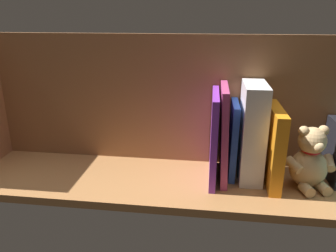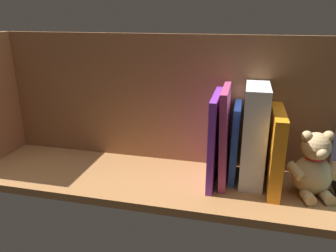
% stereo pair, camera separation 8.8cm
% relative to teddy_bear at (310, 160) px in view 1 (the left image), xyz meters
% --- Properties ---
extents(ground_plane, '(1.16, 0.30, 0.02)m').
position_rel_teddy_bear_xyz_m(ground_plane, '(0.38, 0.00, -0.09)').
color(ground_plane, '#9E6B3D').
extents(shelf_back_panel, '(1.16, 0.02, 0.39)m').
position_rel_teddy_bear_xyz_m(shelf_back_panel, '(0.38, -0.12, 0.12)').
color(shelf_back_panel, brown).
rests_on(shelf_back_panel, ground_plane).
extents(book_1, '(0.03, 0.13, 0.17)m').
position_rel_teddy_bear_xyz_m(book_1, '(-0.08, -0.05, 0.01)').
color(book_1, black).
rests_on(book_1, ground_plane).
extents(teddy_bear, '(0.13, 0.13, 0.17)m').
position_rel_teddy_bear_xyz_m(teddy_bear, '(0.00, 0.00, 0.00)').
color(teddy_bear, tan).
rests_on(teddy_bear, ground_plane).
extents(book_2, '(0.03, 0.19, 0.21)m').
position_rel_teddy_bear_xyz_m(book_2, '(0.09, -0.02, 0.03)').
color(book_2, orange).
rests_on(book_2, ground_plane).
extents(dictionary_thick_white, '(0.06, 0.15, 0.27)m').
position_rel_teddy_bear_xyz_m(dictionary_thick_white, '(0.15, -0.04, 0.06)').
color(dictionary_thick_white, silver).
rests_on(dictionary_thick_white, ground_plane).
extents(book_3, '(0.02, 0.13, 0.21)m').
position_rel_teddy_bear_xyz_m(book_3, '(0.20, -0.05, 0.03)').
color(book_3, blue).
rests_on(book_3, ground_plane).
extents(book_4, '(0.03, 0.17, 0.26)m').
position_rel_teddy_bear_xyz_m(book_4, '(0.23, -0.03, 0.06)').
color(book_4, '#B23F72').
rests_on(book_4, ground_plane).
extents(book_5, '(0.02, 0.19, 0.24)m').
position_rel_teddy_bear_xyz_m(book_5, '(0.25, -0.02, 0.05)').
color(book_5, purple).
rests_on(book_5, ground_plane).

